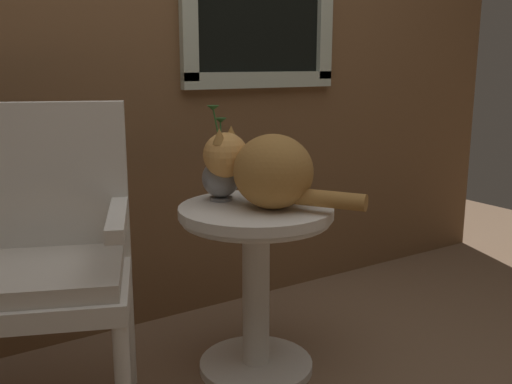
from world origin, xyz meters
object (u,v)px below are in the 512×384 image
cat (266,169)px  pewter_vase_with_ivy (221,173)px  wicker_side_table (256,259)px  wicker_chair (42,250)px

cat → pewter_vase_with_ivy: size_ratio=1.53×
wicker_side_table → cat: 0.32m
cat → pewter_vase_with_ivy: 0.20m
cat → pewter_vase_with_ivy: bearing=112.6°
wicker_side_table → wicker_chair: size_ratio=0.63×
wicker_chair → pewter_vase_with_ivy: bearing=2.9°
wicker_side_table → wicker_chair: (-0.69, 0.11, 0.12)m
wicker_chair → cat: (0.71, -0.14, 0.20)m
cat → pewter_vase_with_ivy: pewter_vase_with_ivy is taller
wicker_chair → wicker_side_table: bearing=-9.3°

